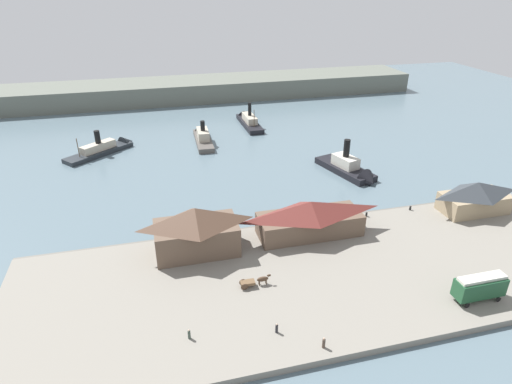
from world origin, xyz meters
name	(u,v)px	position (x,y,z in m)	size (l,w,h in m)	color
ground_plane	(288,218)	(0.00, 0.00, 0.00)	(320.00, 320.00, 0.00)	slate
quay_promenade	(327,275)	(0.00, -22.00, 0.60)	(110.00, 36.00, 1.20)	gray
seawall_edge	(294,224)	(0.00, -3.60, 0.50)	(110.00, 0.80, 1.00)	#666159
ferry_shed_east_terminal	(196,230)	(-21.40, -9.65, 5.91)	(15.63, 8.83, 9.27)	brown
ferry_shed_customs_shed	(310,218)	(1.37, -9.10, 4.93)	(21.20, 7.94, 7.33)	brown
ferry_shed_central_terminal	(475,197)	(39.87, -9.24, 4.78)	(14.65, 7.40, 7.05)	#998466
street_tram	(480,286)	(20.60, -34.59, 3.81)	(8.31, 2.94, 4.50)	#1E4C2D
horse_cart	(254,281)	(-13.48, -22.36, 2.14)	(5.37, 1.41, 1.87)	brown
pedestrian_near_east_shed	(324,343)	(-7.33, -37.94, 2.02)	(0.44, 0.44, 1.79)	#4C3D33
pedestrian_by_tram	(189,334)	(-25.45, -31.54, 1.96)	(0.41, 0.41, 1.66)	#3D4C42
pedestrian_near_west_shed	(277,328)	(-12.90, -33.55, 1.95)	(0.41, 0.41, 1.65)	#232328
mooring_post_east	(410,208)	(26.82, -5.40, 1.65)	(0.44, 0.44, 0.90)	black
mooring_post_center_west	(366,214)	(15.99, -5.56, 1.65)	(0.44, 0.44, 0.90)	black
ferry_outer_harbor	(351,170)	(23.47, 17.71, 1.53)	(11.37, 21.17, 11.27)	black
ferry_near_quay	(202,137)	(-11.38, 54.59, 1.48)	(5.36, 21.43, 8.87)	#514C47
ferry_approaching_west	(248,120)	(7.09, 68.42, 1.38)	(5.37, 22.65, 9.97)	black
ferry_moored_west	(107,148)	(-40.99, 52.24, 1.22)	(21.20, 18.58, 9.06)	#23282D
far_headland	(210,88)	(0.00, 110.00, 4.00)	(180.00, 24.00, 8.00)	#60665B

